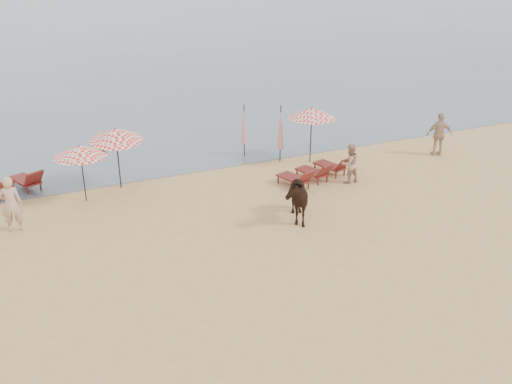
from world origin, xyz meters
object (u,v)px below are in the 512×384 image
(umbrella_closed_left, at_px, (244,125))
(cow, at_px, (294,197))
(umbrella_closed_right, at_px, (281,127))
(umbrella_open_left_a, at_px, (80,151))
(lounger_cluster_right, at_px, (316,171))
(umbrella_open_right, at_px, (312,113))
(umbrella_open_left_b, at_px, (116,134))
(beachgoer_right_a, at_px, (350,163))
(beachgoer_right_b, at_px, (439,134))
(beachgoer_left, at_px, (11,204))

(umbrella_closed_left, height_order, cow, umbrella_closed_left)
(umbrella_closed_right, bearing_deg, umbrella_open_left_a, -174.96)
(lounger_cluster_right, relative_size, umbrella_open_right, 1.25)
(umbrella_open_left_b, xyz_separation_m, umbrella_closed_right, (6.58, 0.05, -0.59))
(cow, relative_size, beachgoer_right_a, 1.26)
(cow, bearing_deg, beachgoer_right_a, 47.38)
(lounger_cluster_right, relative_size, umbrella_open_left_b, 1.22)
(beachgoer_right_a, bearing_deg, umbrella_open_left_b, -23.72)
(lounger_cluster_right, distance_m, beachgoer_right_b, 6.20)
(beachgoer_left, relative_size, beachgoer_right_a, 1.20)
(umbrella_open_left_a, distance_m, beachgoer_right_b, 14.50)
(umbrella_open_right, height_order, cow, umbrella_open_right)
(umbrella_open_left_a, distance_m, beachgoer_left, 2.93)
(umbrella_closed_left, xyz_separation_m, umbrella_closed_right, (1.06, -1.26, 0.11))
(umbrella_closed_right, xyz_separation_m, beachgoer_right_b, (6.47, -2.02, -0.55))
(umbrella_open_left_b, distance_m, beachgoer_left, 4.44)
(lounger_cluster_right, relative_size, beachgoer_right_a, 1.91)
(cow, xyz_separation_m, beachgoer_left, (-8.36, 2.87, 0.11))
(beachgoer_right_b, bearing_deg, beachgoer_right_a, 33.28)
(umbrella_open_left_b, distance_m, cow, 6.86)
(umbrella_open_right, height_order, umbrella_closed_left, umbrella_open_right)
(beachgoer_left, bearing_deg, umbrella_open_left_a, -145.73)
(lounger_cluster_right, xyz_separation_m, umbrella_closed_left, (-1.37, 3.69, 0.97))
(umbrella_open_left_b, height_order, umbrella_open_right, umbrella_open_left_b)
(umbrella_open_right, distance_m, cow, 5.56)
(umbrella_open_left_b, relative_size, beachgoer_left, 1.31)
(beachgoer_right_a, distance_m, beachgoer_right_b, 5.19)
(umbrella_closed_right, height_order, beachgoer_right_b, umbrella_closed_right)
(umbrella_closed_right, xyz_separation_m, beachgoer_right_a, (1.38, -3.05, -0.71))
(beachgoer_right_a, bearing_deg, beachgoer_left, -7.68)
(beachgoer_right_b, bearing_deg, umbrella_open_left_b, 13.23)
(cow, distance_m, beachgoer_right_a, 3.87)
(umbrella_open_left_a, bearing_deg, beachgoer_right_a, 2.32)
(umbrella_closed_left, bearing_deg, lounger_cluster_right, -69.64)
(umbrella_closed_left, relative_size, beachgoer_left, 1.21)
(umbrella_open_left_b, xyz_separation_m, beachgoer_right_a, (7.97, -3.00, -1.30))
(umbrella_open_left_a, distance_m, cow, 7.41)
(umbrella_open_left_a, distance_m, umbrella_open_right, 9.06)
(cow, relative_size, beachgoer_left, 1.04)
(umbrella_closed_right, bearing_deg, beachgoer_right_b, -17.34)
(lounger_cluster_right, height_order, beachgoer_right_a, beachgoer_right_a)
(lounger_cluster_right, relative_size, umbrella_closed_left, 1.31)
(umbrella_open_right, xyz_separation_m, beachgoer_right_a, (0.27, -2.51, -1.33))
(umbrella_open_right, bearing_deg, beachgoer_left, -159.78)
(umbrella_closed_left, distance_m, cow, 6.33)
(beachgoer_right_a, height_order, beachgoer_right_b, beachgoer_right_b)
(umbrella_open_left_a, height_order, beachgoer_right_a, umbrella_open_left_a)
(umbrella_open_right, bearing_deg, beachgoer_right_b, -3.07)
(umbrella_open_left_a, height_order, umbrella_closed_left, umbrella_closed_left)
(lounger_cluster_right, bearing_deg, umbrella_open_left_b, 144.25)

